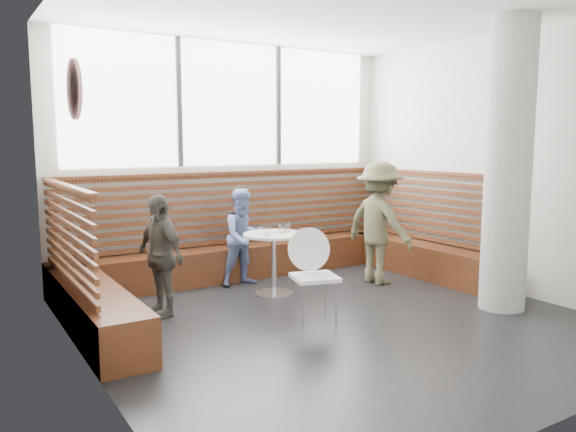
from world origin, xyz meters
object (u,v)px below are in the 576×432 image
cafe_table (274,251)px  child_back (244,237)px  cafe_chair (311,267)px  child_left (160,255)px  concrete_column (508,166)px  adult_man (379,223)px

cafe_table → child_back: child_back is taller
cafe_table → child_back: size_ratio=0.60×
cafe_chair → child_left: child_left is taller
concrete_column → cafe_chair: concrete_column is taller
adult_man → cafe_chair: bearing=108.9°
adult_man → child_left: adult_man is taller
child_back → cafe_chair: bearing=-94.3°
concrete_column → child_left: size_ratio=2.43×
child_back → child_left: child_left is taller
adult_man → child_left: 2.93m
cafe_chair → child_back: child_back is taller
child_left → concrete_column: bearing=48.5°
child_back → concrete_column: bearing=-52.4°
concrete_column → adult_man: size_ratio=1.99×
adult_man → child_back: 1.79m
concrete_column → cafe_table: size_ratio=4.19×
cafe_table → cafe_chair: size_ratio=0.79×
cafe_table → concrete_column: bearing=-44.2°
adult_man → child_left: bearing=78.8°
cafe_table → cafe_chair: (-0.17, -1.06, 0.02)m
cafe_chair → child_back: (0.09, 1.68, 0.06)m
concrete_column → child_back: 3.31m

